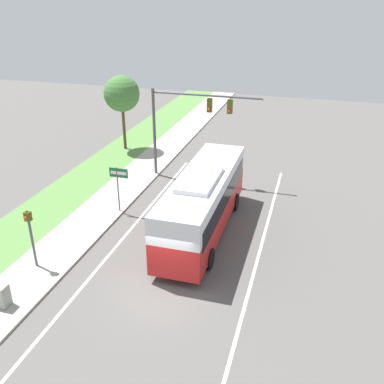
{
  "coord_description": "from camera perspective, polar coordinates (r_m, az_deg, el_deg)",
  "views": [
    {
      "loc": [
        5.48,
        -14.35,
        11.96
      ],
      "look_at": [
        -0.6,
        6.28,
        1.85
      ],
      "focal_mm": 40.0,
      "sensor_mm": 36.0,
      "label": 1
    }
  ],
  "objects": [
    {
      "name": "ground_plane",
      "position": [
        19.47,
        -3.63,
        -12.79
      ],
      "size": [
        80.0,
        80.0,
        0.0
      ],
      "primitive_type": "plane",
      "color": "#565451"
    },
    {
      "name": "sidewalk",
      "position": [
        22.0,
        -19.22,
        -9.18
      ],
      "size": [
        2.8,
        80.0,
        0.12
      ],
      "color": "#ADA89E",
      "rests_on": "ground_plane"
    },
    {
      "name": "lane_divider_near",
      "position": [
        20.77,
        -13.19,
        -10.75
      ],
      "size": [
        0.14,
        30.0,
        0.01
      ],
      "color": "silver",
      "rests_on": "ground_plane"
    },
    {
      "name": "lane_divider_far",
      "position": [
        18.77,
        7.12,
        -14.62
      ],
      "size": [
        0.14,
        30.0,
        0.01
      ],
      "color": "silver",
      "rests_on": "ground_plane"
    },
    {
      "name": "bus",
      "position": [
        22.61,
        1.51,
        -1.02
      ],
      "size": [
        2.61,
        10.17,
        3.6
      ],
      "color": "red",
      "rests_on": "ground_plane"
    },
    {
      "name": "signal_gantry",
      "position": [
        28.78,
        -0.74,
        10.12
      ],
      "size": [
        7.4,
        0.41,
        6.17
      ],
      "color": "#4C4C51",
      "rests_on": "ground_plane"
    },
    {
      "name": "pedestrian_signal",
      "position": [
        20.99,
        -20.75,
        -4.8
      ],
      "size": [
        0.28,
        0.34,
        3.0
      ],
      "color": "#4C4C51",
      "rests_on": "ground_plane"
    },
    {
      "name": "street_sign",
      "position": [
        25.03,
        -9.79,
        1.43
      ],
      "size": [
        1.14,
        0.08,
        2.89
      ],
      "color": "#4C4C51",
      "rests_on": "ground_plane"
    },
    {
      "name": "utility_cabinet",
      "position": [
        19.74,
        -24.17,
        -12.5
      ],
      "size": [
        0.66,
        0.5,
        0.98
      ],
      "color": "gray",
      "rests_on": "sidewalk"
    },
    {
      "name": "roadside_tree",
      "position": [
        35.01,
        -9.36,
        12.77
      ],
      "size": [
        2.84,
        2.84,
        5.97
      ],
      "color": "brown",
      "rests_on": "grass_verge"
    }
  ]
}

